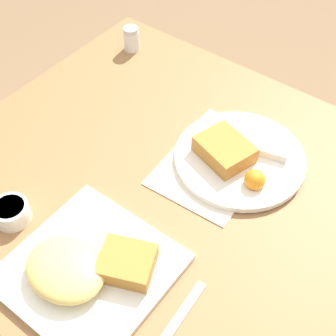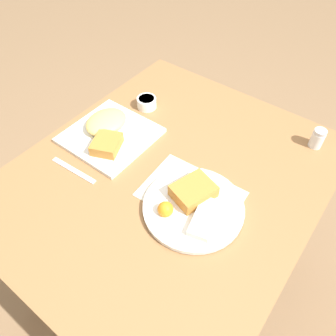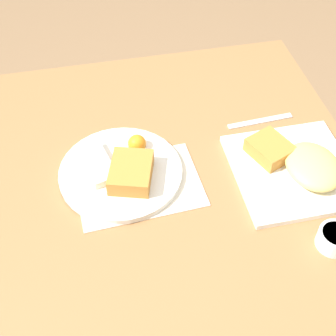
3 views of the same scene
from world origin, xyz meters
name	(u,v)px [view 3 (image 3 of 3)]	position (x,y,z in m)	size (l,w,h in m)	color
ground_plane	(178,321)	(0.00, 0.00, 0.00)	(8.00, 8.00, 0.00)	#846647
dining_table	(183,208)	(0.00, 0.00, 0.65)	(1.02, 0.87, 0.74)	olive
menu_card	(139,185)	(0.02, 0.10, 0.74)	(0.21, 0.29, 0.00)	beige
plate_square_near	(297,166)	(-0.01, -0.27, 0.76)	(0.27, 0.27, 0.06)	white
plate_oval_far	(122,170)	(0.06, 0.13, 0.75)	(0.28, 0.28, 0.05)	white
sauce_ramekin	(335,238)	(-0.22, -0.26, 0.76)	(0.07, 0.07, 0.04)	white
butter_knife	(260,121)	(0.17, -0.24, 0.74)	(0.03, 0.17, 0.00)	silver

